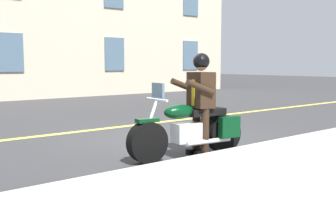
{
  "coord_description": "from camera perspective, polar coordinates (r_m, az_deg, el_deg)",
  "views": [
    {
      "loc": [
        5.6,
        6.7,
        1.57
      ],
      "look_at": [
        0.97,
        1.26,
        0.75
      ],
      "focal_mm": 45.66,
      "sensor_mm": 36.0,
      "label": 1
    }
  ],
  "objects": [
    {
      "name": "ground_plane",
      "position": [
        8.87,
        -0.48,
        -3.64
      ],
      "size": [
        80.0,
        80.0,
        0.0
      ],
      "primitive_type": "plane",
      "color": "#333335"
    },
    {
      "name": "lane_center_stripe",
      "position": [
        10.46,
        -7.53,
        -2.1
      ],
      "size": [
        60.0,
        0.16,
        0.01
      ],
      "primitive_type": "cube",
      "color": "#E5DB4C",
      "rests_on": "ground_plane"
    },
    {
      "name": "motorcycle_main",
      "position": [
        7.16,
        3.09,
        -2.44
      ],
      "size": [
        2.22,
        0.77,
        1.26
      ],
      "color": "black",
      "rests_on": "ground_plane"
    },
    {
      "name": "rider_main",
      "position": [
        7.21,
        4.33,
        2.28
      ],
      "size": [
        0.67,
        0.61,
        1.74
      ],
      "color": "black",
      "rests_on": "ground_plane"
    }
  ]
}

